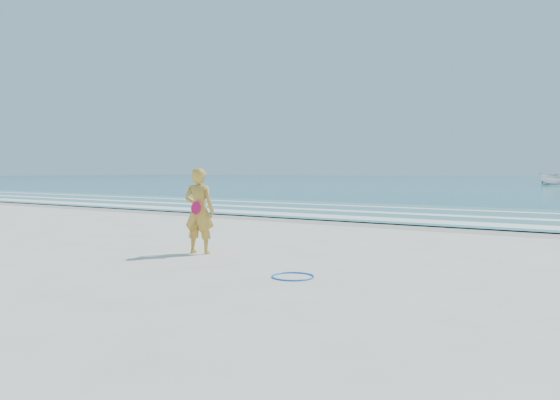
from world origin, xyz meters
The scene contains 9 objects.
ground centered at (0.00, 0.00, 0.00)m, with size 400.00×400.00×0.00m, color silver.
wet_sand centered at (0.00, 9.00, 0.00)m, with size 400.00×2.40×0.00m, color #B2A893.
shallow centered at (0.00, 14.00, 0.04)m, with size 400.00×10.00×0.01m, color #59B7AD.
foam_near centered at (0.00, 10.30, 0.05)m, with size 400.00×1.40×0.01m, color white.
foam_mid centered at (0.00, 13.20, 0.05)m, with size 400.00×0.90×0.01m, color white.
foam_far centered at (0.00, 16.50, 0.05)m, with size 400.00×0.60×0.01m, color white.
hoop centered at (3.65, -0.21, 0.01)m, with size 0.71×0.71×0.03m, color blue.
boat centered at (0.00, 66.00, 0.92)m, with size 1.71×4.56×1.76m, color silver.
woman centered at (0.61, 0.90, 0.91)m, with size 0.76×0.61×1.81m.
Camera 1 is at (8.40, -7.72, 1.74)m, focal length 35.00 mm.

